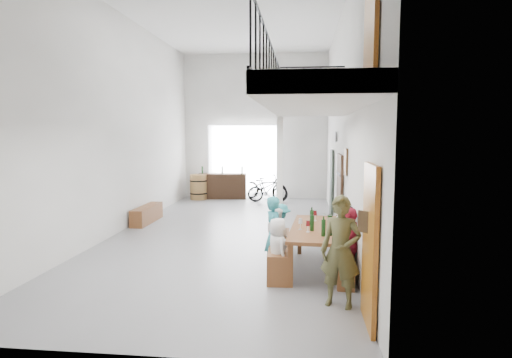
# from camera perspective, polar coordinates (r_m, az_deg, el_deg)

# --- Properties ---
(floor) EXTENTS (12.00, 12.00, 0.00)m
(floor) POSITION_cam_1_polar(r_m,az_deg,el_deg) (10.83, -3.67, -7.18)
(floor) COLOR slate
(floor) RESTS_ON ground
(room_walls) EXTENTS (12.00, 12.00, 12.00)m
(room_walls) POSITION_cam_1_polar(r_m,az_deg,el_deg) (10.60, -3.81, 11.87)
(room_walls) COLOR white
(room_walls) RESTS_ON ground
(gateway_portal) EXTENTS (2.80, 0.08, 2.80)m
(gateway_portal) POSITION_cam_1_polar(r_m,az_deg,el_deg) (16.51, -1.52, 2.30)
(gateway_portal) COLOR white
(gateway_portal) RESTS_ON ground
(right_wall_decor) EXTENTS (0.07, 8.28, 5.07)m
(right_wall_decor) POSITION_cam_1_polar(r_m,az_deg,el_deg) (8.59, 12.04, 1.01)
(right_wall_decor) COLOR #AE6315
(right_wall_decor) RESTS_ON ground
(balcony) EXTENTS (1.52, 5.62, 4.00)m
(balcony) POSITION_cam_1_polar(r_m,az_deg,el_deg) (7.28, 7.51, 9.83)
(balcony) COLOR white
(balcony) RESTS_ON ground
(tasting_table) EXTENTS (1.09, 2.34, 0.79)m
(tasting_table) POSITION_cam_1_polar(r_m,az_deg,el_deg) (7.89, 8.19, -6.98)
(tasting_table) COLOR brown
(tasting_table) RESTS_ON ground
(bench_inner) EXTENTS (0.40, 2.19, 0.50)m
(bench_inner) POSITION_cam_1_polar(r_m,az_deg,el_deg) (8.09, 3.14, -9.92)
(bench_inner) COLOR brown
(bench_inner) RESTS_ON ground
(bench_wall) EXTENTS (0.34, 2.08, 0.48)m
(bench_wall) POSITION_cam_1_polar(r_m,az_deg,el_deg) (7.99, 11.49, -10.35)
(bench_wall) COLOR brown
(bench_wall) RESTS_ON ground
(tableware) EXTENTS (0.59, 1.33, 0.35)m
(tableware) POSITION_cam_1_polar(r_m,az_deg,el_deg) (7.70, 7.82, -5.57)
(tableware) COLOR black
(tableware) RESTS_ON tasting_table
(side_bench) EXTENTS (0.37, 1.64, 0.46)m
(side_bench) POSITION_cam_1_polar(r_m,az_deg,el_deg) (12.41, -14.33, -4.57)
(side_bench) COLOR brown
(side_bench) RESTS_ON ground
(oak_barrel) EXTENTS (0.65, 0.65, 0.95)m
(oak_barrel) POSITION_cam_1_polar(r_m,az_deg,el_deg) (16.32, -7.68, -1.05)
(oak_barrel) COLOR olive
(oak_barrel) RESTS_ON ground
(serving_counter) EXTENTS (1.86, 0.69, 0.96)m
(serving_counter) POSITION_cam_1_polar(r_m,az_deg,el_deg) (16.45, -4.51, -0.94)
(serving_counter) COLOR #332011
(serving_counter) RESTS_ON ground
(counter_bottles) EXTENTS (1.58, 0.20, 0.28)m
(counter_bottles) POSITION_cam_1_polar(r_m,az_deg,el_deg) (16.39, -4.53, 1.21)
(counter_bottles) COLOR black
(counter_bottles) RESTS_ON serving_counter
(guest_left_a) EXTENTS (0.54, 0.63, 1.09)m
(guest_left_a) POSITION_cam_1_polar(r_m,az_deg,el_deg) (7.23, 2.87, -9.46)
(guest_left_a) COLOR white
(guest_left_a) RESTS_ON ground
(guest_left_b) EXTENTS (0.51, 0.59, 1.37)m
(guest_left_b) POSITION_cam_1_polar(r_m,az_deg,el_deg) (7.75, 2.44, -7.33)
(guest_left_b) COLOR teal
(guest_left_b) RESTS_ON ground
(guest_left_c) EXTENTS (0.58, 0.64, 1.08)m
(guest_left_c) POSITION_cam_1_polar(r_m,az_deg,el_deg) (8.28, 2.84, -7.51)
(guest_left_c) COLOR white
(guest_left_c) RESTS_ON ground
(guest_left_d) EXTENTS (0.53, 0.76, 1.07)m
(guest_left_d) POSITION_cam_1_polar(r_m,az_deg,el_deg) (8.74, 3.35, -6.80)
(guest_left_d) COLOR teal
(guest_left_d) RESTS_ON ground
(guest_right_a) EXTENTS (0.50, 0.79, 1.25)m
(guest_right_a) POSITION_cam_1_polar(r_m,az_deg,el_deg) (7.49, 12.52, -8.42)
(guest_right_a) COLOR #A91D32
(guest_right_a) RESTS_ON ground
(guest_right_b) EXTENTS (0.36, 1.10, 1.18)m
(guest_right_b) POSITION_cam_1_polar(r_m,az_deg,el_deg) (8.09, 11.94, -7.58)
(guest_right_b) COLOR black
(guest_right_b) RESTS_ON ground
(guest_right_c) EXTENTS (0.42, 0.62, 1.24)m
(guest_right_c) POSITION_cam_1_polar(r_m,az_deg,el_deg) (8.55, 11.53, -6.63)
(guest_right_c) COLOR white
(guest_right_c) RESTS_ON ground
(host_standing) EXTENTS (0.68, 0.55, 1.61)m
(host_standing) POSITION_cam_1_polar(r_m,az_deg,el_deg) (6.29, 11.23, -9.47)
(host_standing) COLOR #4A4A2A
(host_standing) RESTS_ON ground
(potted_plant) EXTENTS (0.52, 0.49, 0.48)m
(potted_plant) POSITION_cam_1_polar(r_m,az_deg,el_deg) (11.15, 9.35, -5.62)
(potted_plant) COLOR #1D461B
(potted_plant) RESTS_ON ground
(bicycle_near) EXTENTS (1.99, 1.47, 1.00)m
(bicycle_near) POSITION_cam_1_polar(r_m,az_deg,el_deg) (16.17, 1.27, -0.98)
(bicycle_near) COLOR black
(bicycle_near) RESTS_ON ground
(bicycle_far) EXTENTS (1.49, 0.51, 0.88)m
(bicycle_far) POSITION_cam_1_polar(r_m,az_deg,el_deg) (15.57, 1.58, -1.47)
(bicycle_far) COLOR black
(bicycle_far) RESTS_ON ground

